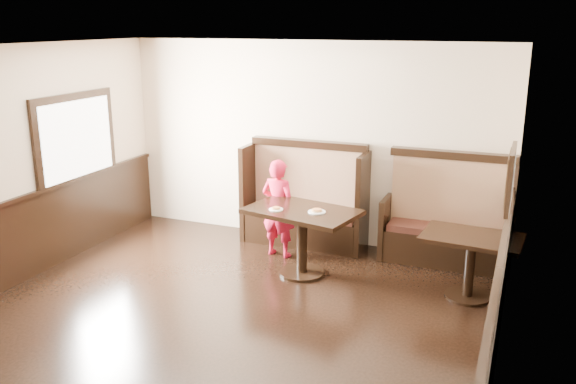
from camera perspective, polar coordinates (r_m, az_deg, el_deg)
The scene contains 9 objects.
ground at distance 6.04m, azimuth -9.67°, elevation -14.79°, with size 7.00×7.00×0.00m, color black.
room_shell at distance 6.10m, azimuth -10.99°, elevation -7.51°, with size 7.00×7.00×7.00m.
booth_main at distance 8.57m, azimuth 1.63°, elevation -1.38°, with size 1.75×0.72×1.45m.
booth_neighbor at distance 8.15m, azimuth 14.61°, elevation -3.15°, with size 1.65×0.72×1.45m.
table_main at distance 7.45m, azimuth 1.33°, elevation -3.09°, with size 1.46×1.08×0.84m.
table_neighbor at distance 7.14m, azimuth 16.72°, elevation -5.35°, with size 1.13×0.79×0.75m.
child at distance 8.04m, azimuth -0.89°, elevation -1.52°, with size 0.48×0.32×1.32m, color red.
pizza_plate_left at distance 7.38m, azimuth -1.13°, elevation -1.58°, with size 0.18×0.18×0.03m.
pizza_plate_right at distance 7.29m, azimuth 2.71°, elevation -1.80°, with size 0.21×0.21×0.04m.
Camera 1 is at (2.82, -4.39, 3.05)m, focal length 38.00 mm.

